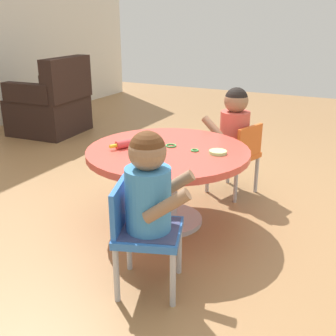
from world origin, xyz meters
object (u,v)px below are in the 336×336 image
Objects in this scene: armchair_dark at (52,106)px; craft_scissors at (148,154)px; seated_child_right at (234,123)px; rolling_pin at (127,144)px; seated_child_left at (149,187)px; craft_table at (168,165)px; child_chair_left at (142,230)px; child_chair_right at (237,155)px.

armchair_dark is 5.99× the size of craft_scissors.
seated_child_right reaches higher than rolling_pin.
craft_scissors is (0.50, 0.29, -0.03)m from seated_child_left.
craft_table is 1.86× the size of child_chair_left.
rolling_pin is at bearing 73.83° from craft_scissors.
craft_scissors is at bearing 157.82° from craft_table.
craft_scissors is (-0.77, 0.30, 0.19)m from child_chair_right.
craft_table is 0.69m from seated_child_left.
craft_table is 0.68m from child_chair_left.
armchair_dark is 2.39m from rolling_pin.
child_chair_left is at bearing 179.41° from seated_child_right.
child_chair_right is at bearing -2.29° from child_chair_left.
child_chair_left is 1.32m from seated_child_right.
child_chair_left is 3.77× the size of craft_scissors.
child_chair_right is at bearing -20.94° from craft_table.
armchair_dark is at bearing 53.22° from rolling_pin.
rolling_pin is (-0.73, 0.44, -0.01)m from seated_child_right.
child_chair_right is at bearing -21.17° from craft_scissors.
craft_table is 1.86× the size of child_chair_right.
child_chair_right is 0.85m from craft_scissors.
rolling_pin is (-0.09, 0.24, 0.13)m from craft_table.
seated_child_right is at bearing 71.99° from child_chair_right.
rolling_pin is (-1.43, -1.91, 0.21)m from armchair_dark.
armchair_dark is (1.98, 2.38, -0.22)m from seated_child_left.
seated_child_left is 1.29m from child_chair_right.
seated_child_right reaches higher than craft_table.
seated_child_right is at bearing -0.59° from child_chair_left.
child_chair_right is at bearing -108.01° from seated_child_right.
seated_child_right is 2.42× the size of rolling_pin.
armchair_dark reaches higher than seated_child_left.
child_chair_left reaches higher than craft_table.
seated_child_right is at bearing -17.57° from craft_table.
craft_scissors is (-1.48, -2.09, 0.19)m from armchair_dark.
craft_table is at bearing 162.43° from seated_child_right.
seated_child_right is (1.30, -0.01, 0.23)m from child_chair_left.
rolling_pin is at bearing 110.34° from craft_table.
craft_table is 0.28m from rolling_pin.
armchair_dark reaches higher than child_chair_right.
seated_child_left and seated_child_right have the same top height.
armchair_dark reaches higher than seated_child_right.
craft_table is 1.95× the size of seated_child_left.
seated_child_left reaches higher than craft_scissors.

